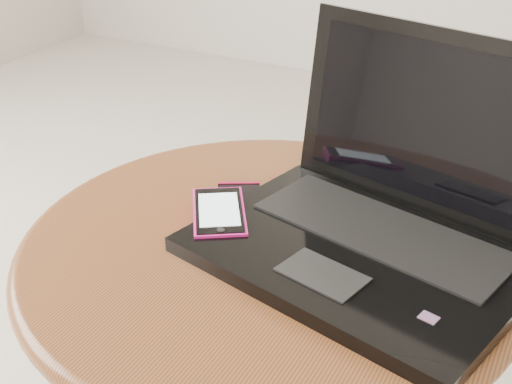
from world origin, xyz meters
The scene contains 4 objects.
table centered at (0.03, 0.00, 0.40)m, with size 0.64×0.64×0.51m.
laptop centered at (0.16, 0.05, 0.55)m, with size 0.44×0.38×0.25m.
phone_black centered at (-0.04, 0.06, 0.51)m, with size 0.11×0.13×0.01m.
phone_pink centered at (-0.04, 0.01, 0.52)m, with size 0.12×0.14×0.01m.
Camera 1 is at (0.36, -0.66, 0.98)m, focal length 49.17 mm.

